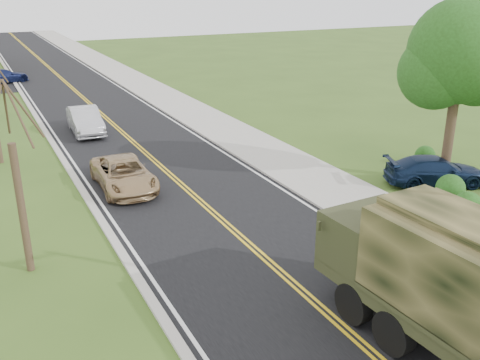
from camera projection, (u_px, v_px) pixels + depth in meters
road at (74, 90)px, 45.05m from camera, size 8.00×120.00×0.01m
curb_right at (122, 85)px, 46.79m from camera, size 0.30×120.00×0.12m
sidewalk_right at (142, 84)px, 47.54m from camera, size 3.20×120.00×0.10m
curb_left at (22, 94)px, 43.27m from camera, size 0.30×120.00×0.10m
leafy_tree at (460, 59)px, 22.75m from camera, size 4.83×4.50×8.10m
bare_tree_a at (19, 193)px, 16.11m from camera, size 1.93×2.26×6.08m
military_truck at (462, 282)px, 12.33m from camera, size 2.92×7.50×3.68m
suv_champagne at (124, 174)px, 23.47m from camera, size 2.28×4.80×1.32m
sedan_silver at (85, 121)px, 32.03m from camera, size 1.81×4.72×1.54m
pickup_navy at (435, 171)px, 23.91m from camera, size 4.82×3.42×1.30m
lot_car_navy at (3, 76)px, 47.71m from camera, size 4.77×3.47×1.28m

